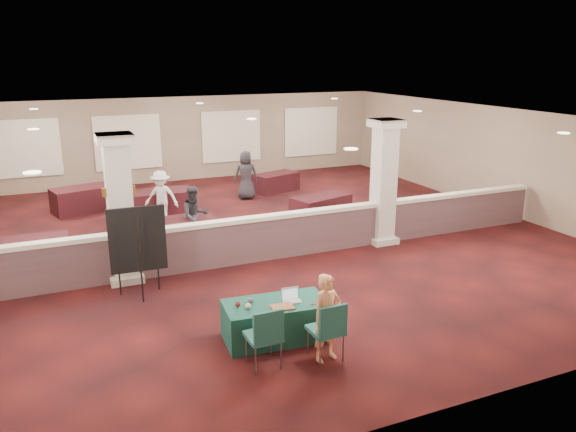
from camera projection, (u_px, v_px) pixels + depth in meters
name	position (u px, v px, depth m)	size (l,w,h in m)	color
ground	(254.00, 240.00, 14.89)	(16.00, 16.00, 0.00)	#3F0F10
wall_back	(181.00, 139.00, 21.49)	(16.00, 0.04, 3.20)	#7D6656
wall_front	(460.00, 302.00, 7.39)	(16.00, 0.04, 3.20)	#7D6656
wall_right	(494.00, 159.00, 17.50)	(0.04, 16.00, 3.20)	#7D6656
ceiling	(251.00, 118.00, 14.00)	(16.00, 16.00, 0.02)	silver
partition_wall	(275.00, 236.00, 13.41)	(15.60, 0.28, 1.10)	#4D343D
column_left	(120.00, 208.00, 11.77)	(0.72, 0.72, 3.20)	beige
column_right	(384.00, 181.00, 14.26)	(0.72, 0.72, 3.20)	beige
sconce_left	(105.00, 192.00, 11.56)	(0.12, 0.12, 0.18)	brown
sconce_right	(133.00, 190.00, 11.78)	(0.12, 0.12, 0.18)	brown
near_table	(276.00, 321.00, 9.64)	(1.76, 0.88, 0.67)	#103D38
conf_chair_main	(329.00, 327.00, 8.86)	(0.52, 0.53, 1.01)	#1C524B
conf_chair_side	(265.00, 333.00, 8.65)	(0.52, 0.53, 1.03)	#1C524B
easel_board	(138.00, 241.00, 11.08)	(1.11, 0.57, 1.89)	black
woman	(327.00, 318.00, 8.88)	(0.52, 0.35, 1.45)	#F29B69
far_table_front_left	(32.00, 252.00, 13.01)	(1.62, 0.81, 0.66)	black
far_table_front_center	(181.00, 232.00, 14.34)	(1.77, 0.88, 0.72)	black
far_table_front_right	(321.00, 208.00, 16.64)	(1.77, 0.88, 0.72)	black
far_table_back_left	(85.00, 199.00, 17.48)	(1.91, 0.96, 0.77)	black
far_table_back_center	(160.00, 204.00, 16.92)	(1.96, 0.98, 0.80)	black
far_table_back_right	(276.00, 182.00, 20.06)	(1.60, 0.80, 0.65)	black
attendee_a	(195.00, 216.00, 14.29)	(0.74, 0.41, 1.55)	black
attendee_b	(161.00, 197.00, 16.20)	(0.98, 0.45, 1.54)	silver
attendee_c	(389.00, 168.00, 20.28)	(0.91, 0.44, 1.56)	black
attendee_d	(246.00, 175.00, 18.86)	(0.81, 0.44, 1.64)	black
laptop_base	(292.00, 301.00, 9.59)	(0.30, 0.21, 0.02)	silver
laptop_screen	(290.00, 293.00, 9.65)	(0.30, 0.01, 0.20)	silver
screen_glow	(290.00, 294.00, 9.65)	(0.28, 0.00, 0.18)	silver
knitting	(282.00, 307.00, 9.35)	(0.37, 0.28, 0.03)	#C86120
yarn_cream	(248.00, 306.00, 9.30)	(0.10, 0.10, 0.10)	beige
yarn_red	(238.00, 304.00, 9.38)	(0.09, 0.09, 0.09)	maroon
yarn_grey	(250.00, 301.00, 9.51)	(0.10, 0.10, 0.10)	#4F4F54
scissors	(314.00, 304.00, 9.49)	(0.11, 0.03, 0.01)	#B61413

